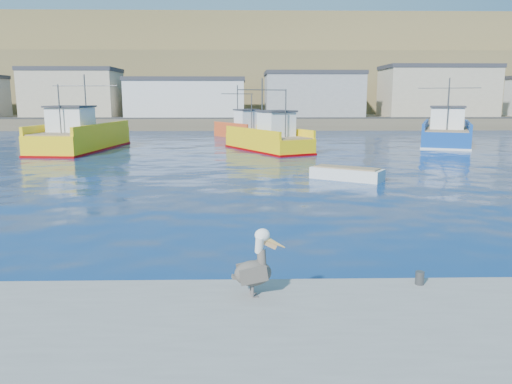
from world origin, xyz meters
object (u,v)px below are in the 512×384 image
(boat_orange, at_px, (242,129))
(pelican, at_px, (255,267))
(trawler_yellow_a, at_px, (80,137))
(trawler_yellow_b, at_px, (269,140))
(skiff_mid, at_px, (347,175))
(trawler_blue, at_px, (446,134))

(boat_orange, height_order, pelican, boat_orange)
(trawler_yellow_a, height_order, trawler_yellow_b, trawler_yellow_a)
(skiff_mid, xyz_separation_m, pelican, (-5.64, -18.12, 0.84))
(trawler_yellow_a, distance_m, pelican, 38.03)
(trawler_blue, bearing_deg, pelican, -116.77)
(trawler_yellow_a, height_order, trawler_blue, trawler_yellow_a)
(trawler_yellow_b, xyz_separation_m, skiff_mid, (3.69, -15.75, -0.70))
(trawler_blue, bearing_deg, skiff_mid, -123.81)
(trawler_blue, height_order, skiff_mid, trawler_blue)
(trawler_yellow_b, bearing_deg, skiff_mid, -76.80)
(trawler_yellow_b, relative_size, trawler_blue, 0.82)
(trawler_blue, height_order, pelican, trawler_blue)
(skiff_mid, height_order, pelican, pelican)
(trawler_yellow_a, relative_size, trawler_yellow_b, 1.28)
(skiff_mid, distance_m, pelican, 18.99)
(trawler_yellow_a, relative_size, skiff_mid, 3.26)
(skiff_mid, bearing_deg, trawler_yellow_a, 140.55)
(trawler_yellow_a, xyz_separation_m, boat_orange, (14.40, 13.86, -0.12))
(boat_orange, bearing_deg, trawler_blue, -25.18)
(trawler_yellow_a, xyz_separation_m, pelican, (14.88, -35.00, -0.02))
(trawler_yellow_a, distance_m, skiff_mid, 26.58)
(trawler_yellow_a, bearing_deg, boat_orange, 43.90)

